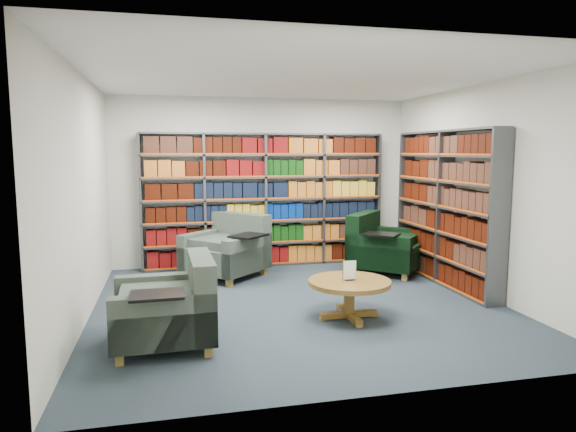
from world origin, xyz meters
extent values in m
cube|color=#1A2430|center=(0.00, 0.00, -0.01)|extent=(5.00, 5.00, 0.01)
cube|color=white|center=(0.00, 0.00, 2.80)|extent=(5.00, 5.00, 0.01)
cube|color=beige|center=(0.00, 2.50, 1.40)|extent=(5.00, 0.01, 2.80)
cube|color=beige|center=(0.00, -2.50, 1.40)|extent=(5.00, 0.01, 2.80)
cube|color=beige|center=(-2.50, 0.00, 1.40)|extent=(0.01, 5.00, 2.80)
cube|color=beige|center=(2.50, 0.00, 1.40)|extent=(0.01, 5.00, 2.80)
cube|color=#47494F|center=(0.00, 2.34, 1.10)|extent=(4.00, 0.28, 2.20)
cube|color=silver|center=(0.00, 2.47, 1.10)|extent=(4.00, 0.02, 2.20)
cube|color=#D84C0A|center=(0.00, 2.21, 1.10)|extent=(4.00, 0.01, 2.20)
cube|color=#600808|center=(0.00, 2.34, 0.18)|extent=(3.88, 0.21, 0.29)
cube|color=#600808|center=(0.00, 2.34, 0.54)|extent=(3.88, 0.21, 0.29)
cube|color=black|center=(0.00, 2.34, 0.91)|extent=(3.88, 0.21, 0.29)
cube|color=black|center=(0.00, 2.34, 1.28)|extent=(3.88, 0.21, 0.29)
cube|color=#A35A19|center=(0.00, 2.34, 1.64)|extent=(3.88, 0.21, 0.29)
cube|color=#381D13|center=(0.00, 2.34, 2.01)|extent=(3.88, 0.21, 0.29)
cube|color=#47494F|center=(2.34, 0.60, 1.10)|extent=(0.28, 2.50, 2.20)
cube|color=silver|center=(2.47, 0.60, 1.10)|extent=(0.02, 2.50, 2.20)
cube|color=#D84C0A|center=(2.21, 0.60, 1.10)|extent=(0.02, 2.50, 2.20)
cube|color=#381D13|center=(2.34, 0.60, 0.18)|extent=(0.21, 2.38, 0.29)
cube|color=black|center=(2.34, 0.60, 0.54)|extent=(0.21, 2.38, 0.29)
cube|color=#381D13|center=(2.34, 0.60, 0.91)|extent=(0.21, 2.38, 0.29)
cube|color=black|center=(2.34, 0.60, 1.28)|extent=(0.21, 2.38, 0.29)
cube|color=black|center=(2.34, 0.60, 1.64)|extent=(0.21, 2.38, 0.29)
cube|color=black|center=(2.34, 0.60, 2.01)|extent=(0.21, 2.38, 0.29)
cube|color=#082036|center=(-0.74, 1.67, 0.30)|extent=(1.46, 1.46, 0.37)
cube|color=#082036|center=(-0.46, 1.95, 0.53)|extent=(0.89, 0.90, 0.83)
cube|color=#082036|center=(-1.05, 1.98, 0.39)|extent=(0.85, 0.84, 0.55)
cube|color=#082036|center=(-0.44, 1.36, 0.39)|extent=(0.85, 0.84, 0.55)
cube|color=black|center=(-0.44, 1.28, 0.69)|extent=(0.63, 0.63, 0.03)
cube|color=olive|center=(-1.35, 1.68, 0.06)|extent=(0.11, 0.11, 0.11)
cube|color=olive|center=(-0.75, 1.07, 0.06)|extent=(0.11, 0.11, 0.11)
cube|color=olive|center=(-0.74, 2.27, 0.06)|extent=(0.11, 0.11, 0.11)
cube|color=olive|center=(-0.14, 1.66, 0.06)|extent=(0.11, 0.11, 0.11)
cube|color=black|center=(1.80, 1.40, 0.29)|extent=(1.44, 1.44, 0.36)
cube|color=black|center=(1.50, 1.66, 0.52)|extent=(0.84, 0.92, 0.82)
cube|color=black|center=(1.52, 1.08, 0.39)|extent=(0.87, 0.79, 0.54)
cube|color=black|center=(2.08, 1.72, 0.39)|extent=(0.87, 0.79, 0.54)
cube|color=black|center=(1.52, 1.00, 0.68)|extent=(0.63, 0.62, 0.03)
cube|color=olive|center=(1.84, 0.81, 0.06)|extent=(0.11, 0.11, 0.11)
cube|color=olive|center=(2.39, 1.44, 0.06)|extent=(0.11, 0.11, 0.11)
cube|color=olive|center=(1.21, 1.36, 0.06)|extent=(0.11, 0.11, 0.11)
cube|color=olive|center=(1.76, 1.99, 0.06)|extent=(0.11, 0.11, 0.11)
cube|color=#082036|center=(-1.64, -1.02, 0.28)|extent=(0.99, 0.99, 0.34)
cube|color=#082036|center=(-1.26, -1.01, 0.49)|extent=(0.24, 0.97, 0.77)
cube|color=#082036|center=(-1.65, -0.61, 0.37)|extent=(0.97, 0.17, 0.52)
cube|color=#082036|center=(-1.63, -1.43, 0.37)|extent=(0.97, 0.17, 0.52)
cube|color=black|center=(-1.68, -1.48, 0.65)|extent=(0.48, 0.38, 0.03)
cube|color=olive|center=(-2.04, -0.63, 0.05)|extent=(0.08, 0.08, 0.11)
cube|color=olive|center=(-2.03, -1.43, 0.05)|extent=(0.08, 0.08, 0.11)
cube|color=olive|center=(-1.25, -0.61, 0.05)|extent=(0.08, 0.08, 0.11)
cube|color=olive|center=(-1.23, -1.41, 0.05)|extent=(0.08, 0.08, 0.11)
cylinder|color=brown|center=(0.44, -0.64, 0.42)|extent=(0.95, 0.95, 0.05)
cylinder|color=brown|center=(0.44, -0.64, 0.21)|extent=(0.13, 0.13, 0.38)
cube|color=brown|center=(0.44, -0.64, 0.04)|extent=(0.69, 0.08, 0.06)
cube|color=brown|center=(0.44, -0.64, 0.04)|extent=(0.08, 0.69, 0.06)
cube|color=black|center=(0.44, -0.64, 0.45)|extent=(0.11, 0.05, 0.01)
cube|color=white|center=(0.44, -0.64, 0.56)|extent=(0.15, 0.01, 0.21)
cube|color=#145926|center=(0.44, -0.63, 0.56)|extent=(0.16, 0.00, 0.23)
camera|label=1|loc=(-1.53, -6.08, 1.92)|focal=32.00mm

